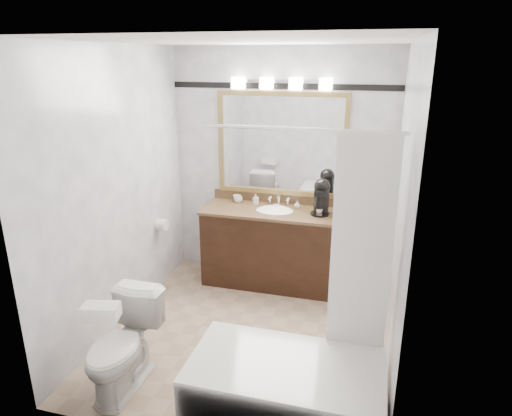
% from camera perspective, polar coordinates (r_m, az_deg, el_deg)
% --- Properties ---
extents(room, '(2.42, 2.62, 2.52)m').
position_cam_1_polar(room, '(3.75, -1.05, 0.72)').
color(room, tan).
rests_on(room, ground).
extents(vanity, '(1.53, 0.58, 0.97)m').
position_cam_1_polar(vanity, '(4.96, 2.31, -4.73)').
color(vanity, black).
rests_on(vanity, ground).
extents(mirror, '(1.40, 0.04, 1.10)m').
position_cam_1_polar(mirror, '(4.90, 3.17, 7.93)').
color(mirror, '#9B8446').
rests_on(mirror, room).
extents(vanity_light_bar, '(1.02, 0.14, 0.12)m').
position_cam_1_polar(vanity_light_bar, '(4.77, 3.17, 15.32)').
color(vanity_light_bar, silver).
rests_on(vanity_light_bar, room).
extents(accent_stripe, '(2.40, 0.01, 0.06)m').
position_cam_1_polar(accent_stripe, '(4.84, 3.33, 14.96)').
color(accent_stripe, black).
rests_on(accent_stripe, room).
extents(bathtub, '(1.30, 0.75, 1.96)m').
position_cam_1_polar(bathtub, '(3.33, 4.22, -21.03)').
color(bathtub, white).
rests_on(bathtub, ground).
extents(tp_roll, '(0.11, 0.12, 0.12)m').
position_cam_1_polar(tp_roll, '(4.92, -11.66, -2.06)').
color(tp_roll, white).
rests_on(tp_roll, room).
extents(toilet, '(0.41, 0.71, 0.72)m').
position_cam_1_polar(toilet, '(3.65, -16.36, -16.23)').
color(toilet, white).
rests_on(toilet, ground).
extents(tissue_box, '(0.27, 0.18, 0.10)m').
position_cam_1_polar(tissue_box, '(3.30, -18.82, -12.15)').
color(tissue_box, white).
rests_on(tissue_box, toilet).
extents(coffee_maker, '(0.19, 0.24, 0.36)m').
position_cam_1_polar(coffee_maker, '(4.70, 8.18, 1.53)').
color(coffee_maker, black).
rests_on(coffee_maker, vanity).
extents(cup_left, '(0.09, 0.09, 0.07)m').
position_cam_1_polar(cup_left, '(5.06, -2.21, 1.10)').
color(cup_left, white).
rests_on(cup_left, vanity).
extents(cup_right, '(0.09, 0.09, 0.08)m').
position_cam_1_polar(cup_right, '(5.08, -2.40, 1.21)').
color(cup_right, white).
rests_on(cup_right, vanity).
extents(soap_bottle_a, '(0.06, 0.06, 0.11)m').
position_cam_1_polar(soap_bottle_a, '(4.99, -0.05, 1.12)').
color(soap_bottle_a, white).
rests_on(soap_bottle_a, vanity).
extents(soap_bottle_b, '(0.06, 0.06, 0.07)m').
position_cam_1_polar(soap_bottle_b, '(4.88, 5.18, 0.42)').
color(soap_bottle_b, white).
rests_on(soap_bottle_b, vanity).
extents(soap_bar, '(0.08, 0.06, 0.02)m').
position_cam_1_polar(soap_bar, '(4.92, 2.66, 0.29)').
color(soap_bar, beige).
rests_on(soap_bar, vanity).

